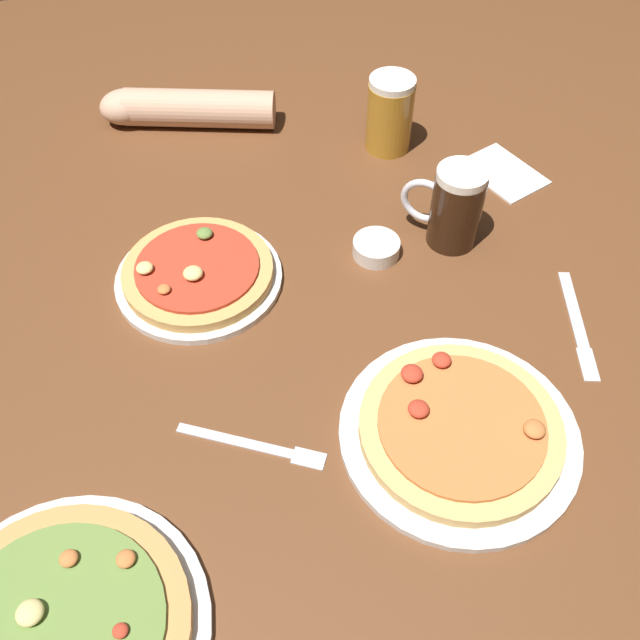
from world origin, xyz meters
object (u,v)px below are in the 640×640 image
Objects in this scene: pizza_plate_side at (58,634)px; beer_mug_amber at (454,207)px; pizza_plate_near at (460,430)px; knife_right at (578,324)px; ramekin_sauce at (376,248)px; napkin_folded at (503,172)px; diner_arm at (181,108)px; fork_left at (254,445)px; pizza_plate_far at (198,274)px; beer_mug_dark at (390,113)px.

beer_mug_amber reaches higher than pizza_plate_side.
pizza_plate_near is 1.51× the size of knife_right.
pizza_plate_near is 0.97× the size of pizza_plate_side.
ramekin_sauce is 0.37× the size of knife_right.
napkin_folded is 0.68× the size of knife_right.
diner_arm reaches higher than ramekin_sauce.
fork_left is at bearing 171.51° from pizza_plate_near.
pizza_plate_far is at bearing -164.49° from napkin_folded.
beer_mug_dark is 0.71m from fork_left.
beer_mug_dark is (0.08, 0.65, 0.06)m from pizza_plate_near.
pizza_plate_far is 0.56m from pizza_plate_side.
fork_left is at bearing -138.21° from napkin_folded.
diner_arm reaches higher than pizza_plate_far.
napkin_folded is at bearing -26.09° from diner_arm.
beer_mug_amber is at bearing 73.67° from pizza_plate_near.
beer_mug_amber is at bearing -83.35° from beer_mug_dark.
beer_mug_dark is 0.53m from knife_right.
beer_mug_amber is 0.67× the size of knife_right.
pizza_plate_near is 1.21× the size of pizza_plate_far.
pizza_plate_far is 1.86× the size of beer_mug_amber.
ramekin_sauce is (-0.02, 0.36, -0.00)m from pizza_plate_near.
beer_mug_dark is 0.31m from ramekin_sauce.
diner_arm reaches higher than napkin_folded.
beer_mug_dark is 0.42× the size of diner_arm.
napkin_folded is 0.42× the size of diner_arm.
napkin_folded is at bearing 62.96° from pizza_plate_near.
fork_left is at bearing -168.01° from knife_right.
beer_mug_amber reaches higher than pizza_plate_far.
pizza_plate_far is at bearing 131.26° from pizza_plate_near.
napkin_folded is at bearing -34.46° from beer_mug_dark.
napkin_folded is 0.37m from knife_right.
ramekin_sauce is at bearing 46.40° from pizza_plate_side.
beer_mug_amber is 0.51m from fork_left.
diner_arm is (-0.57, 0.28, 0.03)m from napkin_folded.
pizza_plate_far is (-0.32, 0.36, 0.00)m from pizza_plate_near.
ramekin_sauce is at bearing -175.23° from beer_mug_amber.
ramekin_sauce is 0.33m from napkin_folded.
knife_right is (0.56, -0.21, -0.01)m from pizza_plate_far.
beer_mug_amber is 0.27m from knife_right.
pizza_plate_far is 0.49m from beer_mug_dark.
napkin_folded is at bearing 28.97° from ramekin_sauce.
pizza_plate_near is 4.14× the size of ramekin_sauce.
ramekin_sauce is 0.54× the size of napkin_folded.
fork_left is (-0.25, -0.32, -0.01)m from ramekin_sauce.
beer_mug_amber is at bearing 41.12° from fork_left.
knife_right is at bearing 22.09° from pizza_plate_side.
pizza_plate_far is 0.80× the size of pizza_plate_side.
pizza_plate_side reaches higher than knife_right.
pizza_plate_far is 1.83× the size of napkin_folded.
pizza_plate_near is 1.67× the size of fork_left.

